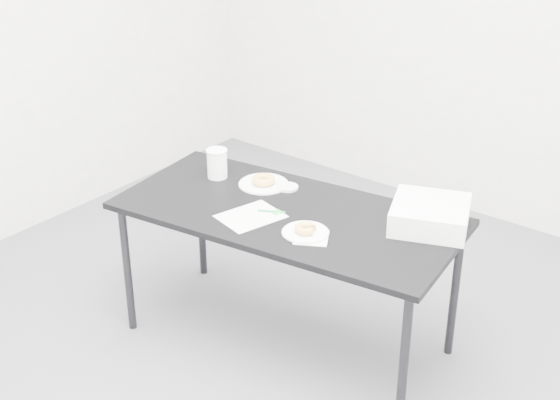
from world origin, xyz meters
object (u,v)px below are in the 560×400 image
Objects in this scene: scorecard at (251,216)px; plate_near at (305,232)px; pen at (272,211)px; coffee_cup at (217,163)px; donut_near at (305,229)px; donut_far at (264,180)px; plate_far at (264,184)px; table at (287,222)px; bakery_box at (430,215)px.

plate_near is at bearing 19.73° from scorecard.
pen is 0.47m from coffee_cup.
donut_near is 0.84× the size of donut_far.
plate_far is at bearing 108.05° from pen.
pen is 0.24m from plate_near.
donut_far is (0.00, 0.00, 0.02)m from plate_far.
plate_far is at bearing 142.32° from table.
donut_near is (0.00, -0.00, 0.02)m from plate_near.
donut_far is at bearing 16.74° from coffee_cup.
donut_far reaches higher than scorecard.
donut_near is 0.52m from donut_far.
scorecard is 0.29m from donut_near.
bakery_box reaches higher than plate_far.
plate_near reaches higher than table.
donut_far is 0.35× the size of bakery_box.
donut_near is at bearing 19.73° from scorecard.
scorecard is at bearing -60.70° from plate_far.
plate_far is at bearing 134.34° from scorecard.
donut_near reaches higher than plate_near.
donut_near is (0.28, 0.02, 0.02)m from scorecard.
coffee_cup is at bearing -163.26° from plate_far.
scorecard is at bearing -175.31° from plate_near.
scorecard is at bearing -147.38° from pen.
plate_far is (-0.45, 0.27, -0.02)m from donut_near.
donut_far is (-0.21, 0.21, 0.02)m from pen.
donut_near is (0.19, -0.12, 0.08)m from table.
coffee_cup is (-0.45, 0.14, 0.07)m from pen.
bakery_box is (0.62, 0.32, 0.05)m from pen.
donut_far reaches higher than donut_near.
pen is 0.24m from donut_near.
scorecard is 0.34m from plate_far.
bakery_box is (0.83, 0.11, 0.03)m from donut_far.
bakery_box is at bearing 17.57° from table.
pen is at bearing -16.90° from coffee_cup.
coffee_cup is (-0.68, 0.20, 0.05)m from donut_near.
coffee_cup is at bearing -163.26° from donut_far.
donut_far is at bearing 166.32° from bakery_box.
table is at bearing 147.75° from donut_near.
plate_far is 0.02m from donut_far.
bakery_box is at bearing 7.84° from plate_far.
donut_near is (0.23, -0.06, 0.02)m from pen.
pen is 0.62× the size of plate_near.
plate_near is at bearing -31.08° from plate_far.
coffee_cup reaches higher than plate_far.
plate_near is (0.28, 0.02, 0.00)m from scorecard.
scorecard is 1.12× the size of plate_far.
donut_far reaches higher than plate_near.
table is 5.04× the size of bakery_box.
scorecard is 2.15× the size of pen.
donut_near is at bearing -31.08° from plate_far.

